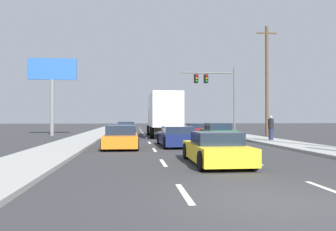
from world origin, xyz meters
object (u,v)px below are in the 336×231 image
at_px(car_green, 217,132).
at_px(car_maroon, 196,129).
at_px(car_orange, 121,138).
at_px(car_navy, 177,137).
at_px(pedestrian_near_corner, 271,128).
at_px(car_yellow, 216,149).
at_px(car_white, 126,129).
at_px(car_blue, 122,133).
at_px(utility_pole_mid, 267,80).
at_px(box_truck, 164,113).
at_px(roadside_billboard, 52,80).
at_px(traffic_signal_mast, 213,85).

bearing_deg(car_green, car_maroon, 90.73).
bearing_deg(car_orange, car_navy, 13.67).
bearing_deg(car_navy, pedestrian_near_corner, 21.20).
xyz_separation_m(car_yellow, pedestrian_near_corner, (6.51, 10.24, 0.45)).
xyz_separation_m(car_white, pedestrian_near_corner, (10.12, -10.22, 0.40)).
height_order(car_blue, car_navy, car_blue).
xyz_separation_m(utility_pole_mid, pedestrian_near_corner, (-2.43, -6.47, -4.09)).
bearing_deg(car_navy, box_truck, 89.39).
distance_m(car_orange, pedestrian_near_corner, 10.71).
height_order(utility_pole_mid, roadside_billboard, utility_pole_mid).
distance_m(car_white, car_green, 10.51).
relative_size(car_orange, pedestrian_near_corner, 2.67).
height_order(car_white, utility_pole_mid, utility_pole_mid).
bearing_deg(box_truck, car_white, 132.54).
bearing_deg(car_navy, car_yellow, -86.93).
xyz_separation_m(car_yellow, utility_pole_mid, (8.94, 16.70, 4.54)).
distance_m(car_yellow, pedestrian_near_corner, 12.14).
distance_m(car_orange, car_yellow, 7.68).
distance_m(car_blue, car_navy, 6.34).
bearing_deg(box_truck, traffic_signal_mast, 49.25).
relative_size(car_yellow, pedestrian_near_corner, 2.50).
bearing_deg(car_green, traffic_signal_mast, 77.72).
relative_size(car_orange, traffic_signal_mast, 0.62).
bearing_deg(pedestrian_near_corner, traffic_signal_mast, 92.85).
bearing_deg(box_truck, utility_pole_mid, -0.91).
xyz_separation_m(car_blue, utility_pole_mid, (12.74, 3.80, 4.53)).
bearing_deg(utility_pole_mid, car_blue, -163.40).
xyz_separation_m(car_green, pedestrian_near_corner, (3.16, -2.34, 0.39)).
relative_size(car_white, roadside_billboard, 0.58).
bearing_deg(pedestrian_near_corner, car_maroon, 107.45).
xyz_separation_m(car_white, box_truck, (3.31, -3.60, 1.55)).
height_order(car_blue, utility_pole_mid, utility_pole_mid).
height_order(box_truck, traffic_signal_mast, traffic_signal_mast).
distance_m(car_maroon, traffic_signal_mast, 6.36).
bearing_deg(car_white, roadside_billboard, -177.56).
relative_size(car_orange, car_green, 1.08).
relative_size(car_blue, car_navy, 0.99).
xyz_separation_m(car_orange, car_green, (6.96, 5.80, 0.01)).
xyz_separation_m(car_blue, car_orange, (0.19, -6.13, 0.03)).
relative_size(box_truck, car_yellow, 1.90).
bearing_deg(roadside_billboard, utility_pole_mid, -10.10).
xyz_separation_m(box_truck, roadside_billboard, (-10.17, 3.31, 3.12)).
relative_size(car_yellow, car_maroon, 1.03).
height_order(car_green, roadside_billboard, roadside_billboard).
height_order(traffic_signal_mast, roadside_billboard, traffic_signal_mast).
distance_m(car_green, pedestrian_near_corner, 3.95).
bearing_deg(box_truck, car_green, -49.48).
distance_m(car_yellow, utility_pole_mid, 19.48).
bearing_deg(car_white, traffic_signal_mast, 20.42).
relative_size(car_blue, roadside_billboard, 0.63).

